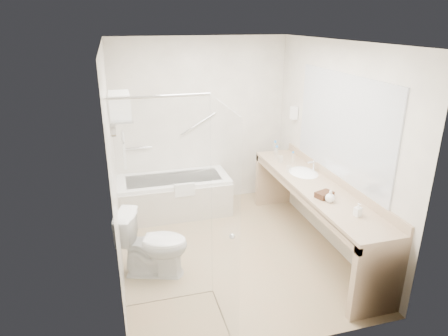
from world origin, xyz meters
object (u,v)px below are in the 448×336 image
object	(u,v)px
vanity_counter	(314,200)
water_bottle_left	(277,153)
toilet	(154,244)
amenity_basket	(324,195)
bathtub	(174,195)

from	to	relation	value
vanity_counter	water_bottle_left	xyz separation A→B (m)	(-0.10, 0.99, 0.30)
toilet	amenity_basket	bearing A→B (deg)	-81.01
toilet	amenity_basket	xyz separation A→B (m)	(1.89, -0.31, 0.51)
amenity_basket	water_bottle_left	size ratio (longest dim) A/B	0.98
bathtub	amenity_basket	bearing A→B (deg)	-50.56
amenity_basket	vanity_counter	bearing A→B (deg)	76.42
bathtub	toilet	world-z (taller)	toilet
toilet	amenity_basket	world-z (taller)	amenity_basket
vanity_counter	amenity_basket	size ratio (longest dim) A/B	13.99
bathtub	vanity_counter	distance (m)	2.09
bathtub	vanity_counter	xyz separation A→B (m)	(1.52, -1.39, 0.36)
vanity_counter	water_bottle_left	distance (m)	1.04
vanity_counter	amenity_basket	bearing A→B (deg)	-103.58
water_bottle_left	vanity_counter	bearing A→B (deg)	-84.05
bathtub	toilet	xyz separation A→B (m)	(-0.45, -1.44, 0.10)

